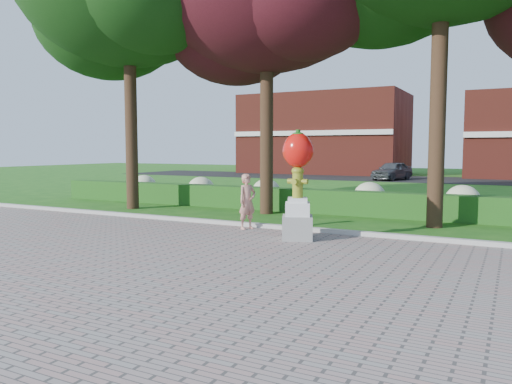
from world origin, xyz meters
TOP-DOWN VIEW (x-y plane):
  - ground at (0.00, 0.00)m, footprint 100.00×100.00m
  - walkway at (0.00, -4.00)m, footprint 40.00×14.00m
  - curb at (0.00, 3.00)m, footprint 40.00×0.18m
  - lawn_hedge at (0.00, 7.00)m, footprint 24.00×0.70m
  - hydrangea_row at (0.57, 8.00)m, footprint 20.10×1.10m
  - street at (0.00, 28.00)m, footprint 50.00×8.00m
  - building_left at (-10.00, 34.00)m, footprint 14.00×8.00m
  - hydrant_sculpture at (0.91, 1.79)m, footprint 0.92×0.92m
  - woman at (-0.89, 2.60)m, footprint 0.54×0.64m
  - parked_car at (-2.21, 26.18)m, footprint 2.50×4.09m

SIDE VIEW (x-z plane):
  - ground at x=0.00m, z-range 0.00..0.00m
  - street at x=0.00m, z-range 0.00..0.02m
  - walkway at x=0.00m, z-range 0.00..0.04m
  - curb at x=0.00m, z-range 0.00..0.15m
  - lawn_hedge at x=0.00m, z-range 0.00..0.80m
  - hydrangea_row at x=0.57m, z-range 0.06..1.04m
  - parked_car at x=-2.21m, z-range 0.02..1.32m
  - woman at x=-0.89m, z-range 0.04..1.53m
  - hydrant_sculpture at x=0.91m, z-range 0.12..2.72m
  - building_left at x=-10.00m, z-range 0.00..7.00m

